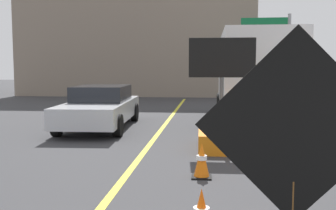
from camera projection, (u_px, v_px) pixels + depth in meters
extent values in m
cube|color=yellow|center=(121.00, 182.00, 6.78)|extent=(0.14, 36.00, 0.01)
cube|color=orange|center=(295.00, 125.00, 3.20)|extent=(1.56, 0.06, 1.56)
cube|color=black|center=(295.00, 126.00, 3.18)|extent=(1.63, 0.04, 1.63)
cube|color=black|center=(294.00, 125.00, 3.22)|extent=(0.28, 0.01, 0.52)
cube|color=orange|center=(221.00, 139.00, 9.61)|extent=(1.14, 1.82, 0.45)
cylinder|color=#4C4C4C|center=(221.00, 104.00, 9.53)|extent=(0.10, 0.10, 1.30)
cube|color=black|center=(222.00, 58.00, 9.42)|extent=(1.60, 0.11, 0.95)
sphere|color=yellow|center=(245.00, 58.00, 9.42)|extent=(0.09, 0.09, 0.09)
sphere|color=yellow|center=(232.00, 58.00, 9.45)|extent=(0.09, 0.09, 0.09)
sphere|color=yellow|center=(220.00, 58.00, 9.47)|extent=(0.09, 0.09, 0.09)
sphere|color=yellow|center=(207.00, 58.00, 9.50)|extent=(0.09, 0.09, 0.09)
sphere|color=yellow|center=(200.00, 50.00, 9.49)|extent=(0.09, 0.09, 0.09)
sphere|color=yellow|center=(200.00, 65.00, 9.53)|extent=(0.09, 0.09, 0.09)
cube|color=black|center=(253.00, 106.00, 14.23)|extent=(1.66, 6.95, 0.25)
cube|color=silver|center=(247.00, 75.00, 16.60)|extent=(2.36, 1.95, 1.90)
cube|color=silver|center=(257.00, 69.00, 13.05)|extent=(2.36, 4.73, 2.45)
cylinder|color=black|center=(220.00, 104.00, 16.70)|extent=(0.28, 0.90, 0.90)
cylinder|color=black|center=(274.00, 104.00, 16.46)|extent=(0.28, 0.90, 0.90)
cylinder|color=black|center=(224.00, 117.00, 12.30)|extent=(0.28, 0.90, 0.90)
cylinder|color=black|center=(297.00, 118.00, 12.06)|extent=(0.28, 0.90, 0.90)
cube|color=silver|center=(101.00, 110.00, 12.91)|extent=(2.11, 5.20, 0.60)
cube|color=black|center=(102.00, 93.00, 13.11)|extent=(1.75, 2.38, 0.50)
cylinder|color=black|center=(118.00, 126.00, 11.20)|extent=(0.25, 0.67, 0.66)
cylinder|color=black|center=(57.00, 125.00, 11.30)|extent=(0.25, 0.67, 0.66)
cylinder|color=black|center=(135.00, 112.00, 14.56)|extent=(0.25, 0.67, 0.66)
cylinder|color=black|center=(87.00, 112.00, 14.66)|extent=(0.25, 0.67, 0.66)
cylinder|color=gray|center=(288.00, 58.00, 22.19)|extent=(0.18, 0.18, 5.00)
cube|color=#0F6033|center=(264.00, 29.00, 22.19)|extent=(2.60, 0.07, 1.30)
cube|color=white|center=(264.00, 29.00, 22.22)|extent=(1.82, 0.02, 0.18)
cube|color=gray|center=(140.00, 24.00, 29.41)|extent=(16.53, 7.22, 10.44)
cube|color=black|center=(202.00, 177.00, 7.09)|extent=(0.36, 0.36, 0.03)
cone|color=orange|center=(202.00, 159.00, 7.06)|extent=(0.28, 0.28, 0.61)
cylinder|color=white|center=(202.00, 158.00, 7.06)|extent=(0.19, 0.19, 0.08)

